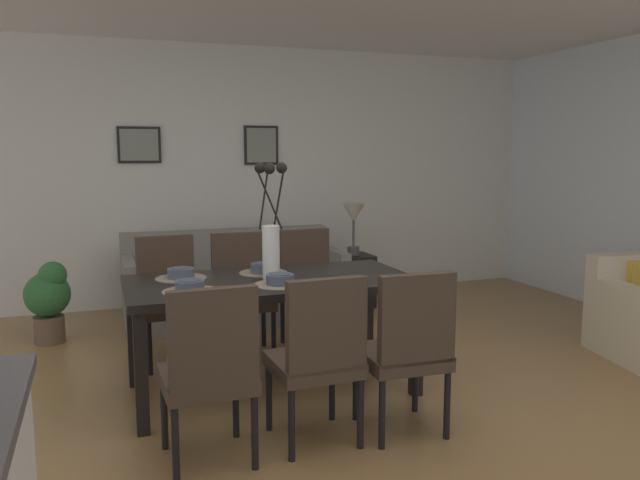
{
  "coord_description": "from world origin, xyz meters",
  "views": [
    {
      "loc": [
        -1.11,
        -3.19,
        1.54
      ],
      "look_at": [
        0.29,
        0.74,
        0.95
      ],
      "focal_mm": 35.33,
      "sensor_mm": 36.0,
      "label": 1
    }
  ],
  "objects_px": {
    "bowl_near_left": "(190,285)",
    "side_table": "(353,280)",
    "bowl_far_left": "(280,279)",
    "framed_picture_center": "(261,145)",
    "dining_chair_far_left": "(319,352)",
    "sofa": "(234,288)",
    "dining_chair_near_right": "(169,293)",
    "dining_chair_far_right": "(241,288)",
    "dining_chair_mid_right": "(309,282)",
    "potted_plant": "(48,298)",
    "table_lamp": "(354,218)",
    "dining_chair_mid_left": "(407,345)",
    "centerpiece_vase": "(271,235)",
    "dining_chair_near_left": "(210,366)",
    "framed_picture_left": "(139,145)",
    "dining_table": "(271,291)",
    "bowl_far_right": "(263,267)",
    "bowl_near_right": "(181,272)"
  },
  "relations": [
    {
      "from": "bowl_far_left",
      "to": "dining_chair_far_left",
      "type": "bearing_deg",
      "value": -87.73
    },
    {
      "from": "bowl_near_right",
      "to": "bowl_far_right",
      "type": "distance_m",
      "value": 0.54
    },
    {
      "from": "dining_table",
      "to": "dining_chair_near_right",
      "type": "height_order",
      "value": "dining_chair_near_right"
    },
    {
      "from": "dining_table",
      "to": "dining_chair_mid_left",
      "type": "relative_size",
      "value": 1.96
    },
    {
      "from": "bowl_near_left",
      "to": "side_table",
      "type": "height_order",
      "value": "bowl_near_left"
    },
    {
      "from": "dining_chair_mid_right",
      "to": "dining_chair_near_right",
      "type": "bearing_deg",
      "value": -178.93
    },
    {
      "from": "centerpiece_vase",
      "to": "potted_plant",
      "type": "distance_m",
      "value": 2.24
    },
    {
      "from": "dining_chair_mid_right",
      "to": "bowl_far_left",
      "type": "height_order",
      "value": "dining_chair_mid_right"
    },
    {
      "from": "bowl_near_right",
      "to": "framed_picture_left",
      "type": "height_order",
      "value": "framed_picture_left"
    },
    {
      "from": "side_table",
      "to": "table_lamp",
      "type": "xyz_separation_m",
      "value": [
        0.0,
        0.0,
        0.63
      ]
    },
    {
      "from": "dining_chair_near_left",
      "to": "dining_chair_far_right",
      "type": "height_order",
      "value": "same"
    },
    {
      "from": "dining_chair_far_right",
      "to": "bowl_far_right",
      "type": "height_order",
      "value": "dining_chair_far_right"
    },
    {
      "from": "side_table",
      "to": "bowl_far_left",
      "type": "bearing_deg",
      "value": -122.88
    },
    {
      "from": "dining_chair_near_left",
      "to": "dining_chair_mid_right",
      "type": "bearing_deg",
      "value": 57.54
    },
    {
      "from": "dining_chair_near_left",
      "to": "dining_chair_mid_left",
      "type": "distance_m",
      "value": 1.06
    },
    {
      "from": "framed_picture_center",
      "to": "potted_plant",
      "type": "xyz_separation_m",
      "value": [
        -2.03,
        -0.97,
        -1.23
      ]
    },
    {
      "from": "dining_table",
      "to": "dining_chair_mid_right",
      "type": "bearing_deg",
      "value": 57.58
    },
    {
      "from": "dining_chair_near_left",
      "to": "sofa",
      "type": "height_order",
      "value": "dining_chair_near_left"
    },
    {
      "from": "dining_chair_near_left",
      "to": "bowl_near_left",
      "type": "relative_size",
      "value": 5.41
    },
    {
      "from": "framed_picture_center",
      "to": "dining_chair_near_left",
      "type": "bearing_deg",
      "value": -108.56
    },
    {
      "from": "bowl_far_left",
      "to": "side_table",
      "type": "height_order",
      "value": "bowl_far_left"
    },
    {
      "from": "dining_chair_mid_right",
      "to": "framed_picture_left",
      "type": "relative_size",
      "value": 2.26
    },
    {
      "from": "bowl_near_left",
      "to": "potted_plant",
      "type": "height_order",
      "value": "bowl_near_left"
    },
    {
      "from": "framed_picture_center",
      "to": "bowl_far_left",
      "type": "bearing_deg",
      "value": -102.33
    },
    {
      "from": "bowl_near_left",
      "to": "sofa",
      "type": "height_order",
      "value": "bowl_near_left"
    },
    {
      "from": "side_table",
      "to": "table_lamp",
      "type": "bearing_deg",
      "value": 0.0
    },
    {
      "from": "bowl_far_left",
      "to": "framed_picture_left",
      "type": "relative_size",
      "value": 0.42
    },
    {
      "from": "dining_chair_near_right",
      "to": "dining_chair_far_right",
      "type": "height_order",
      "value": "same"
    },
    {
      "from": "dining_chair_far_left",
      "to": "side_table",
      "type": "xyz_separation_m",
      "value": [
        1.34,
        2.75,
        -0.25
      ]
    },
    {
      "from": "bowl_near_right",
      "to": "potted_plant",
      "type": "distance_m",
      "value": 1.71
    },
    {
      "from": "bowl_far_left",
      "to": "framed_picture_center",
      "type": "relative_size",
      "value": 0.43
    },
    {
      "from": "potted_plant",
      "to": "sofa",
      "type": "bearing_deg",
      "value": 9.45
    },
    {
      "from": "dining_chair_far_left",
      "to": "sofa",
      "type": "bearing_deg",
      "value": 87.42
    },
    {
      "from": "side_table",
      "to": "potted_plant",
      "type": "bearing_deg",
      "value": -173.67
    },
    {
      "from": "dining_chair_mid_left",
      "to": "centerpiece_vase",
      "type": "distance_m",
      "value": 1.13
    },
    {
      "from": "side_table",
      "to": "table_lamp",
      "type": "distance_m",
      "value": 0.63
    },
    {
      "from": "dining_chair_near_right",
      "to": "sofa",
      "type": "bearing_deg",
      "value": 55.76
    },
    {
      "from": "dining_chair_far_right",
      "to": "centerpiece_vase",
      "type": "bearing_deg",
      "value": -89.22
    },
    {
      "from": "centerpiece_vase",
      "to": "bowl_near_left",
      "type": "bearing_deg",
      "value": -159.71
    },
    {
      "from": "dining_chair_near_right",
      "to": "potted_plant",
      "type": "distance_m",
      "value": 1.17
    },
    {
      "from": "dining_table",
      "to": "dining_chair_far_left",
      "type": "bearing_deg",
      "value": -88.27
    },
    {
      "from": "bowl_near_right",
      "to": "bowl_far_left",
      "type": "relative_size",
      "value": 1.0
    },
    {
      "from": "dining_chair_mid_left",
      "to": "sofa",
      "type": "height_order",
      "value": "dining_chair_mid_left"
    },
    {
      "from": "bowl_near_left",
      "to": "framed_picture_center",
      "type": "height_order",
      "value": "framed_picture_center"
    },
    {
      "from": "sofa",
      "to": "potted_plant",
      "type": "height_order",
      "value": "sofa"
    },
    {
      "from": "dining_chair_near_right",
      "to": "framed_picture_center",
      "type": "xyz_separation_m",
      "value": [
        1.16,
        1.74,
        1.09
      ]
    },
    {
      "from": "bowl_near_left",
      "to": "table_lamp",
      "type": "xyz_separation_m",
      "value": [
        1.91,
        2.12,
        0.11
      ]
    },
    {
      "from": "dining_chair_mid_left",
      "to": "centerpiece_vase",
      "type": "relative_size",
      "value": 1.25
    },
    {
      "from": "dining_table",
      "to": "dining_chair_near_left",
      "type": "xyz_separation_m",
      "value": [
        -0.55,
        -0.86,
        -0.15
      ]
    },
    {
      "from": "bowl_near_left",
      "to": "bowl_far_right",
      "type": "relative_size",
      "value": 1.0
    }
  ]
}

